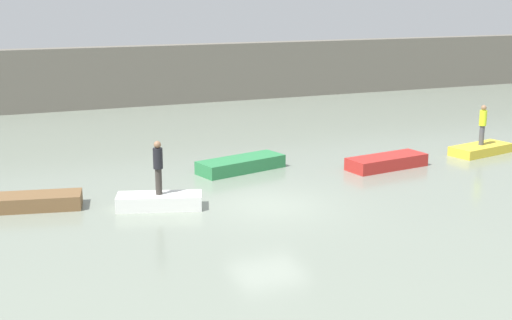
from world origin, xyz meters
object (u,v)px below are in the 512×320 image
object	(u,v)px
rowboat_red	(387,162)
person_dark_shirt	(158,165)
rowboat_yellow	(481,149)
person_hiviz_shirt	(483,123)
rowboat_brown	(20,202)
rowboat_white	(159,201)
rowboat_green	(241,164)

from	to	relation	value
rowboat_red	person_dark_shirt	distance (m)	10.27
rowboat_yellow	person_hiviz_shirt	bearing A→B (deg)	2.12
person_dark_shirt	rowboat_yellow	bearing A→B (deg)	8.55
rowboat_brown	person_dark_shirt	xyz separation A→B (m)	(4.30, -1.67, 1.26)
person_dark_shirt	person_hiviz_shirt	xyz separation A→B (m)	(15.34, 2.31, -0.09)
rowboat_yellow	person_dark_shirt	world-z (taller)	person_dark_shirt
rowboat_white	person_hiviz_shirt	bearing A→B (deg)	26.49
rowboat_brown	rowboat_green	xyz separation A→B (m)	(8.65, 1.96, 0.02)
rowboat_green	rowboat_red	xyz separation A→B (m)	(5.70, -1.89, -0.01)
rowboat_white	rowboat_green	world-z (taller)	rowboat_green
rowboat_brown	rowboat_yellow	bearing A→B (deg)	13.79
rowboat_white	person_dark_shirt	xyz separation A→B (m)	(0.00, 0.00, 1.26)
rowboat_brown	rowboat_green	size ratio (longest dim) A/B	1.09
rowboat_brown	rowboat_white	bearing A→B (deg)	-9.29
rowboat_white	rowboat_red	world-z (taller)	rowboat_red
rowboat_red	person_hiviz_shirt	world-z (taller)	person_hiviz_shirt
rowboat_yellow	rowboat_green	bearing A→B (deg)	161.22
rowboat_green	rowboat_red	world-z (taller)	rowboat_green
rowboat_red	person_dark_shirt	xyz separation A→B (m)	(-10.04, -1.74, 1.25)
rowboat_green	rowboat_red	size ratio (longest dim) A/B	1.05
rowboat_brown	rowboat_yellow	xyz separation A→B (m)	(19.64, 0.64, -0.04)
rowboat_yellow	rowboat_brown	bearing A→B (deg)	169.94
rowboat_white	rowboat_green	bearing A→B (deg)	57.84
rowboat_green	rowboat_yellow	xyz separation A→B (m)	(11.00, -1.32, -0.06)
rowboat_brown	person_dark_shirt	world-z (taller)	person_dark_shirt
rowboat_green	rowboat_red	distance (m)	6.00
rowboat_white	person_hiviz_shirt	xyz separation A→B (m)	(15.34, 2.31, 1.17)
rowboat_yellow	person_dark_shirt	size ratio (longest dim) A/B	1.64
person_hiviz_shirt	person_dark_shirt	bearing A→B (deg)	-171.45
rowboat_yellow	person_hiviz_shirt	size ratio (longest dim) A/B	1.66
rowboat_red	rowboat_green	bearing A→B (deg)	153.64
rowboat_green	rowboat_yellow	bearing A→B (deg)	-21.14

